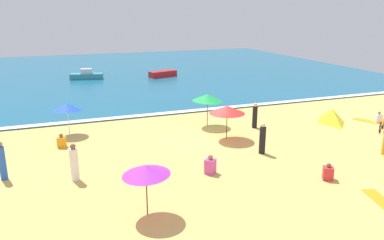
{
  "coord_description": "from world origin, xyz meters",
  "views": [
    {
      "loc": [
        -8.42,
        -20.38,
        7.58
      ],
      "look_at": [
        -0.27,
        1.56,
        0.8
      ],
      "focal_mm": 35.42,
      "sensor_mm": 36.0,
      "label": 1
    }
  ],
  "objects_px": {
    "beachgoer_7": "(255,116)",
    "small_boat_0": "(87,75)",
    "small_boat_1": "(163,74)",
    "beach_umbrella_3": "(208,98)",
    "beachgoer_0": "(262,139)",
    "beachgoer_3": "(210,165)",
    "beachgoer_1": "(2,161)",
    "beachgoer_6": "(62,141)",
    "beach_umbrella_0": "(227,110)",
    "beachgoer_10": "(74,163)",
    "beachgoer_2": "(328,173)",
    "beachgoer_5": "(379,118)",
    "parked_bicycle": "(382,125)",
    "beach_umbrella_4": "(67,107)",
    "beach_tent": "(332,116)",
    "beach_umbrella_1": "(146,170)"
  },
  "relations": [
    {
      "from": "beach_umbrella_3",
      "to": "beach_umbrella_0",
      "type": "bearing_deg",
      "value": -88.93
    },
    {
      "from": "beach_tent",
      "to": "beachgoer_3",
      "type": "height_order",
      "value": "beach_tent"
    },
    {
      "from": "small_boat_0",
      "to": "beach_umbrella_4",
      "type": "bearing_deg",
      "value": -98.43
    },
    {
      "from": "beachgoer_1",
      "to": "small_boat_1",
      "type": "height_order",
      "value": "beachgoer_1"
    },
    {
      "from": "beach_umbrella_3",
      "to": "beach_tent",
      "type": "bearing_deg",
      "value": -15.72
    },
    {
      "from": "beachgoer_0",
      "to": "small_boat_1",
      "type": "xyz_separation_m",
      "value": [
        1.74,
        25.59,
        -0.37
      ]
    },
    {
      "from": "beach_umbrella_1",
      "to": "beachgoer_1",
      "type": "xyz_separation_m",
      "value": [
        -5.49,
        5.43,
        -0.96
      ]
    },
    {
      "from": "beach_umbrella_1",
      "to": "small_boat_1",
      "type": "height_order",
      "value": "beach_umbrella_1"
    },
    {
      "from": "beachgoer_6",
      "to": "small_boat_0",
      "type": "distance_m",
      "value": 22.58
    },
    {
      "from": "beach_umbrella_3",
      "to": "beachgoer_7",
      "type": "height_order",
      "value": "beach_umbrella_3"
    },
    {
      "from": "beach_tent",
      "to": "beachgoer_6",
      "type": "xyz_separation_m",
      "value": [
        -17.94,
        1.35,
        -0.16
      ]
    },
    {
      "from": "beachgoer_2",
      "to": "beachgoer_3",
      "type": "relative_size",
      "value": 0.85
    },
    {
      "from": "beachgoer_7",
      "to": "beachgoer_0",
      "type": "bearing_deg",
      "value": -114.53
    },
    {
      "from": "beachgoer_1",
      "to": "small_boat_1",
      "type": "distance_m",
      "value": 28.45
    },
    {
      "from": "beachgoer_0",
      "to": "beach_umbrella_4",
      "type": "bearing_deg",
      "value": 143.64
    },
    {
      "from": "beach_umbrella_3",
      "to": "parked_bicycle",
      "type": "bearing_deg",
      "value": -25.92
    },
    {
      "from": "parked_bicycle",
      "to": "beachgoer_0",
      "type": "xyz_separation_m",
      "value": [
        -9.5,
        -0.89,
        0.43
      ]
    },
    {
      "from": "small_boat_0",
      "to": "beachgoer_3",
      "type": "bearing_deg",
      "value": -83.85
    },
    {
      "from": "beachgoer_0",
      "to": "beachgoer_6",
      "type": "bearing_deg",
      "value": 154.71
    },
    {
      "from": "beachgoer_1",
      "to": "beachgoer_10",
      "type": "bearing_deg",
      "value": -21.82
    },
    {
      "from": "beachgoer_1",
      "to": "small_boat_0",
      "type": "bearing_deg",
      "value": 76.57
    },
    {
      "from": "beach_umbrella_0",
      "to": "beachgoer_1",
      "type": "distance_m",
      "value": 12.39
    },
    {
      "from": "beach_umbrella_4",
      "to": "beachgoer_7",
      "type": "relative_size",
      "value": 1.38
    },
    {
      "from": "beachgoer_7",
      "to": "small_boat_0",
      "type": "relative_size",
      "value": 0.46
    },
    {
      "from": "beachgoer_3",
      "to": "beachgoer_7",
      "type": "height_order",
      "value": "beachgoer_7"
    },
    {
      "from": "beach_umbrella_3",
      "to": "beachgoer_5",
      "type": "distance_m",
      "value": 12.19
    },
    {
      "from": "beachgoer_0",
      "to": "beachgoer_2",
      "type": "xyz_separation_m",
      "value": [
        1.15,
        -4.01,
        -0.48
      ]
    },
    {
      "from": "beachgoer_3",
      "to": "beachgoer_6",
      "type": "relative_size",
      "value": 1.16
    },
    {
      "from": "small_boat_0",
      "to": "small_boat_1",
      "type": "height_order",
      "value": "small_boat_0"
    },
    {
      "from": "beach_umbrella_1",
      "to": "beachgoer_3",
      "type": "bearing_deg",
      "value": 35.67
    },
    {
      "from": "beachgoer_5",
      "to": "beachgoer_6",
      "type": "bearing_deg",
      "value": 173.23
    },
    {
      "from": "beach_umbrella_3",
      "to": "beachgoer_0",
      "type": "relative_size",
      "value": 1.51
    },
    {
      "from": "beach_umbrella_1",
      "to": "beach_tent",
      "type": "bearing_deg",
      "value": 26.95
    },
    {
      "from": "beach_umbrella_1",
      "to": "beachgoer_0",
      "type": "xyz_separation_m",
      "value": [
        7.5,
        4.18,
        -1.04
      ]
    },
    {
      "from": "beachgoer_6",
      "to": "beach_umbrella_0",
      "type": "bearing_deg",
      "value": -11.31
    },
    {
      "from": "beachgoer_7",
      "to": "small_boat_1",
      "type": "height_order",
      "value": "beachgoer_7"
    },
    {
      "from": "beach_tent",
      "to": "beachgoer_0",
      "type": "relative_size",
      "value": 1.51
    },
    {
      "from": "beachgoer_2",
      "to": "beachgoer_5",
      "type": "distance_m",
      "value": 11.53
    },
    {
      "from": "beachgoer_1",
      "to": "beachgoer_6",
      "type": "height_order",
      "value": "beachgoer_1"
    },
    {
      "from": "beach_umbrella_3",
      "to": "small_boat_0",
      "type": "xyz_separation_m",
      "value": [
        -6.0,
        21.28,
        -1.46
      ]
    },
    {
      "from": "beach_umbrella_1",
      "to": "beachgoer_0",
      "type": "distance_m",
      "value": 8.65
    },
    {
      "from": "beachgoer_1",
      "to": "beachgoer_2",
      "type": "height_order",
      "value": "beachgoer_1"
    },
    {
      "from": "beach_umbrella_0",
      "to": "beach_umbrella_3",
      "type": "height_order",
      "value": "beach_umbrella_3"
    },
    {
      "from": "beachgoer_3",
      "to": "beachgoer_7",
      "type": "relative_size",
      "value": 0.55
    },
    {
      "from": "beachgoer_7",
      "to": "small_boat_0",
      "type": "xyz_separation_m",
      "value": [
        -8.78,
        22.85,
        -0.33
      ]
    },
    {
      "from": "beachgoer_3",
      "to": "beachgoer_5",
      "type": "xyz_separation_m",
      "value": [
        14.46,
        3.83,
        -0.07
      ]
    },
    {
      "from": "parked_bicycle",
      "to": "beach_umbrella_4",
      "type": "bearing_deg",
      "value": 161.89
    },
    {
      "from": "beach_umbrella_1",
      "to": "beachgoer_6",
      "type": "distance_m",
      "value": 9.59
    },
    {
      "from": "beach_umbrella_0",
      "to": "beach_tent",
      "type": "bearing_deg",
      "value": 3.84
    },
    {
      "from": "beachgoer_6",
      "to": "beachgoer_7",
      "type": "height_order",
      "value": "beachgoer_7"
    }
  ]
}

